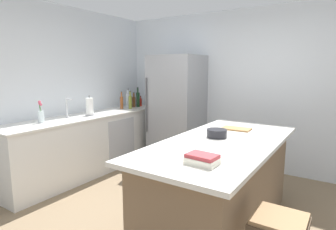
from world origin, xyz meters
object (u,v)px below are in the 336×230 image
(refrigerator, at_px, (177,110))
(paper_towel_roll, at_px, (90,107))
(sink_faucet, at_px, (67,107))
(soda_bottle, at_px, (128,100))
(wine_bottle, at_px, (138,99))
(cutting_board, at_px, (236,129))
(hot_sauce_bottle, at_px, (141,102))
(cookbook_stack, at_px, (202,159))
(flower_vase, at_px, (41,115))
(vinegar_bottle, at_px, (122,102))
(whiskey_bottle, at_px, (147,100))
(olive_oil_bottle, at_px, (130,102))
(kitchen_island, at_px, (221,184))
(mixing_bowl, at_px, (217,133))
(syrup_bottle, at_px, (134,101))

(refrigerator, xyz_separation_m, paper_towel_roll, (-0.84, -1.23, 0.12))
(sink_faucet, xyz_separation_m, soda_bottle, (-0.01, 1.35, -0.01))
(wine_bottle, height_order, soda_bottle, wine_bottle)
(sink_faucet, height_order, cutting_board, sink_faucet)
(hot_sauce_bottle, height_order, soda_bottle, soda_bottle)
(refrigerator, height_order, hot_sauce_bottle, refrigerator)
(refrigerator, relative_size, cookbook_stack, 7.87)
(wine_bottle, bearing_deg, refrigerator, 1.82)
(refrigerator, relative_size, soda_bottle, 5.32)
(soda_bottle, distance_m, cookbook_stack, 3.34)
(sink_faucet, distance_m, flower_vase, 0.44)
(hot_sauce_bottle, distance_m, vinegar_bottle, 0.48)
(whiskey_bottle, distance_m, olive_oil_bottle, 0.48)
(flower_vase, bearing_deg, whiskey_bottle, 86.80)
(kitchen_island, height_order, refrigerator, refrigerator)
(mixing_bowl, bearing_deg, hot_sauce_bottle, 145.76)
(olive_oil_bottle, xyz_separation_m, cutting_board, (2.26, -0.69, -0.12))
(vinegar_bottle, distance_m, cookbook_stack, 3.23)
(refrigerator, distance_m, mixing_bowl, 2.04)
(kitchen_island, bearing_deg, soda_bottle, 150.96)
(sink_faucet, bearing_deg, kitchen_island, -0.29)
(sink_faucet, bearing_deg, flower_vase, -87.71)
(flower_vase, distance_m, hot_sauce_bottle, 2.09)
(whiskey_bottle, xyz_separation_m, cutting_board, (2.23, -1.16, -0.11))
(hot_sauce_bottle, bearing_deg, wine_bottle, -77.69)
(flower_vase, relative_size, cutting_board, 0.88)
(hot_sauce_bottle, bearing_deg, olive_oil_bottle, -79.93)
(paper_towel_roll, relative_size, soda_bottle, 0.89)
(olive_oil_bottle, bearing_deg, kitchen_island, -28.77)
(paper_towel_roll, bearing_deg, sink_faucet, -104.68)
(refrigerator, height_order, sink_faucet, refrigerator)
(sink_faucet, bearing_deg, cutting_board, 13.66)
(cookbook_stack, relative_size, cutting_board, 0.70)
(whiskey_bottle, height_order, olive_oil_bottle, olive_oil_bottle)
(mixing_bowl, bearing_deg, flower_vase, -167.12)
(flower_vase, bearing_deg, olive_oil_bottle, 86.69)
(vinegar_bottle, relative_size, mixing_bowl, 1.48)
(refrigerator, bearing_deg, kitchen_island, -46.31)
(cutting_board, bearing_deg, cookbook_stack, -80.85)
(refrigerator, bearing_deg, olive_oil_bottle, -159.68)
(flower_vase, relative_size, soda_bottle, 0.85)
(flower_vase, distance_m, syrup_bottle, 1.90)
(flower_vase, distance_m, vinegar_bottle, 1.61)
(hot_sauce_bottle, bearing_deg, mixing_bowl, -34.24)
(wine_bottle, bearing_deg, paper_towel_roll, -89.16)
(sink_faucet, bearing_deg, hot_sauce_bottle, 88.34)
(whiskey_bottle, xyz_separation_m, mixing_bowl, (2.20, -1.65, -0.07))
(kitchen_island, relative_size, soda_bottle, 6.27)
(whiskey_bottle, xyz_separation_m, wine_bottle, (-0.07, -0.20, 0.03))
(soda_bottle, bearing_deg, whiskey_bottle, 69.42)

